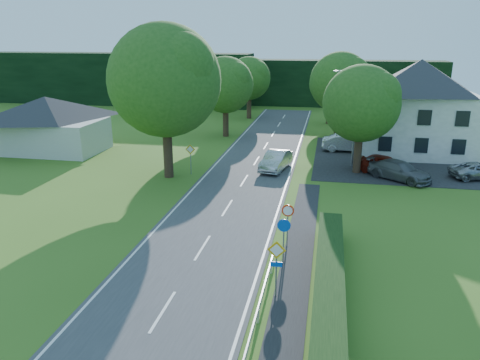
% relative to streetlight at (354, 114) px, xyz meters
% --- Properties ---
extents(road, '(7.00, 80.00, 0.04)m').
position_rel_streetlight_xyz_m(road, '(-8.06, -10.00, -4.44)').
color(road, '#3D3D3F').
rests_on(road, ground).
extents(parking_pad, '(14.00, 16.00, 0.04)m').
position_rel_streetlight_xyz_m(parking_pad, '(3.94, 3.00, -4.44)').
color(parking_pad, black).
rests_on(parking_pad, ground).
extents(line_edge_left, '(0.12, 80.00, 0.01)m').
position_rel_streetlight_xyz_m(line_edge_left, '(-11.31, -10.00, -4.42)').
color(line_edge_left, white).
rests_on(line_edge_left, road).
extents(line_edge_right, '(0.12, 80.00, 0.01)m').
position_rel_streetlight_xyz_m(line_edge_right, '(-4.81, -10.00, -4.42)').
color(line_edge_right, white).
rests_on(line_edge_right, road).
extents(line_centre, '(0.12, 80.00, 0.01)m').
position_rel_streetlight_xyz_m(line_centre, '(-8.06, -10.00, -4.42)').
color(line_centre, white).
rests_on(line_centre, road).
extents(tree_main, '(9.40, 9.40, 11.64)m').
position_rel_streetlight_xyz_m(tree_main, '(-14.06, -6.00, 1.36)').
color(tree_main, '#265118').
rests_on(tree_main, ground).
extents(tree_left_far, '(7.00, 7.00, 8.58)m').
position_rel_streetlight_xyz_m(tree_left_far, '(-13.06, 10.00, -0.17)').
color(tree_left_far, '#265118').
rests_on(tree_left_far, ground).
extents(tree_right_far, '(7.40, 7.40, 9.09)m').
position_rel_streetlight_xyz_m(tree_right_far, '(-1.06, 12.00, 0.08)').
color(tree_right_far, '#265118').
rests_on(tree_right_far, ground).
extents(tree_left_back, '(6.60, 6.60, 8.07)m').
position_rel_streetlight_xyz_m(tree_left_back, '(-12.56, 22.00, -0.43)').
color(tree_left_back, '#265118').
rests_on(tree_left_back, ground).
extents(tree_right_back, '(6.20, 6.20, 7.56)m').
position_rel_streetlight_xyz_m(tree_right_back, '(-2.06, 20.00, -0.68)').
color(tree_right_back, '#265118').
rests_on(tree_right_back, ground).
extents(tree_right_mid, '(7.00, 7.00, 8.58)m').
position_rel_streetlight_xyz_m(tree_right_mid, '(0.44, -2.00, -0.17)').
color(tree_right_mid, '#265118').
rests_on(tree_right_mid, ground).
extents(treeline_left, '(44.00, 6.00, 8.00)m').
position_rel_streetlight_xyz_m(treeline_left, '(-36.06, 32.00, -0.46)').
color(treeline_left, black).
rests_on(treeline_left, ground).
extents(treeline_right, '(30.00, 5.00, 7.00)m').
position_rel_streetlight_xyz_m(treeline_right, '(-0.06, 36.00, -0.96)').
color(treeline_right, black).
rests_on(treeline_right, ground).
extents(bungalow_left, '(11.00, 6.50, 5.20)m').
position_rel_streetlight_xyz_m(bungalow_left, '(-28.06, 0.00, -1.75)').
color(bungalow_left, '#B9B8B4').
rests_on(bungalow_left, ground).
extents(house_white, '(10.60, 8.40, 8.60)m').
position_rel_streetlight_xyz_m(house_white, '(5.94, 6.00, -0.06)').
color(house_white, silver).
rests_on(house_white, ground).
extents(streetlight, '(2.03, 0.18, 8.00)m').
position_rel_streetlight_xyz_m(streetlight, '(0.00, 0.00, 0.00)').
color(streetlight, gray).
rests_on(streetlight, ground).
extents(sign_priority_right, '(0.78, 0.09, 2.59)m').
position_rel_streetlight_xyz_m(sign_priority_right, '(-3.76, -22.02, -2.67)').
color(sign_priority_right, gray).
rests_on(sign_priority_right, ground).
extents(sign_roundabout, '(0.64, 0.08, 2.37)m').
position_rel_streetlight_xyz_m(sign_roundabout, '(-3.76, -19.02, -2.79)').
color(sign_roundabout, gray).
rests_on(sign_roundabout, ground).
extents(sign_speed_limit, '(0.64, 0.11, 2.37)m').
position_rel_streetlight_xyz_m(sign_speed_limit, '(-3.76, -17.03, -2.70)').
color(sign_speed_limit, gray).
rests_on(sign_speed_limit, ground).
extents(sign_priority_left, '(0.78, 0.09, 2.44)m').
position_rel_streetlight_xyz_m(sign_priority_left, '(-12.56, -5.02, -2.75)').
color(sign_priority_left, gray).
rests_on(sign_priority_left, ground).
extents(moving_car, '(2.42, 4.87, 1.53)m').
position_rel_streetlight_xyz_m(moving_car, '(-6.06, -2.49, -3.66)').
color(moving_car, '#B4B3B8').
rests_on(moving_car, road).
extents(motorcycle, '(0.74, 1.85, 0.96)m').
position_rel_streetlight_xyz_m(motorcycle, '(-6.26, 1.23, -3.95)').
color(motorcycle, black).
rests_on(motorcycle, road).
extents(parked_car_red, '(4.73, 3.53, 1.50)m').
position_rel_streetlight_xyz_m(parked_car_red, '(2.52, -1.95, -3.67)').
color(parked_car_red, maroon).
rests_on(parked_car_red, parking_pad).
extents(parked_car_silver_a, '(4.97, 1.75, 1.63)m').
position_rel_streetlight_xyz_m(parked_car_silver_a, '(-0.03, 5.17, -3.61)').
color(parked_car_silver_a, silver).
rests_on(parked_car_silver_a, parking_pad).
extents(parked_car_grey, '(5.12, 4.60, 1.43)m').
position_rel_streetlight_xyz_m(parked_car_grey, '(3.55, -3.50, -3.71)').
color(parked_car_grey, '#55565A').
rests_on(parked_car_grey, parking_pad).
extents(parked_car_silver_b, '(4.80, 3.08, 1.23)m').
position_rel_streetlight_xyz_m(parked_car_silver_b, '(9.67, -2.00, -3.81)').
color(parked_car_silver_b, '#99999F').
rests_on(parked_car_silver_b, parking_pad).
extents(parasol, '(2.59, 2.61, 1.80)m').
position_rel_streetlight_xyz_m(parasol, '(2.70, 5.00, -3.52)').
color(parasol, '#AB2D0D').
rests_on(parasol, parking_pad).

